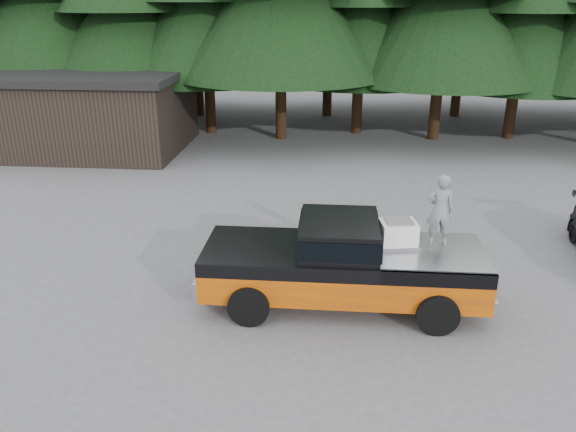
# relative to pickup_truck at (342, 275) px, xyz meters

# --- Properties ---
(ground) EXTENTS (120.00, 120.00, 0.00)m
(ground) POSITION_rel_pickup_truck_xyz_m (-1.75, 0.31, -0.67)
(ground) COLOR #4A4A4C
(ground) RESTS_ON ground
(pickup_truck) EXTENTS (6.00, 2.04, 1.33)m
(pickup_truck) POSITION_rel_pickup_truck_xyz_m (0.00, 0.00, 0.00)
(pickup_truck) COLOR #C95300
(pickup_truck) RESTS_ON ground
(truck_cab) EXTENTS (1.66, 1.90, 0.59)m
(truck_cab) POSITION_rel_pickup_truck_xyz_m (-0.10, 0.00, 0.96)
(truck_cab) COLOR black
(truck_cab) RESTS_ON pickup_truck
(air_compressor) EXTENTS (0.82, 0.71, 0.50)m
(air_compressor) POSITION_rel_pickup_truck_xyz_m (1.12, 0.19, 0.91)
(air_compressor) COLOR silver
(air_compressor) RESTS_ON pickup_truck
(man_on_bed) EXTENTS (0.57, 0.38, 1.53)m
(man_on_bed) POSITION_rel_pickup_truck_xyz_m (1.94, 0.30, 1.43)
(man_on_bed) COLOR slate
(man_on_bed) RESTS_ON pickup_truck
(utility_building) EXTENTS (8.40, 6.40, 3.30)m
(utility_building) POSITION_rel_pickup_truck_xyz_m (-10.75, 12.31, 1.00)
(utility_building) COLOR black
(utility_building) RESTS_ON ground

